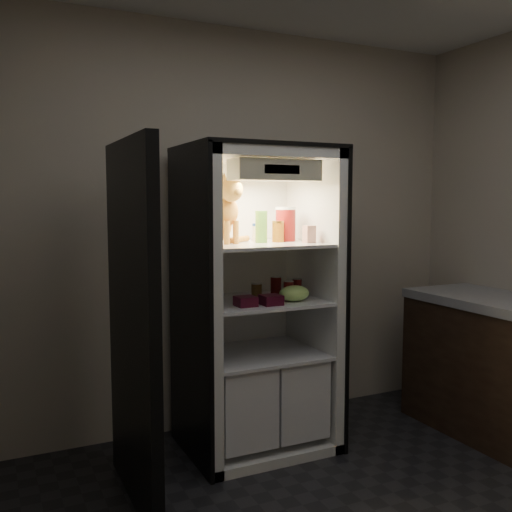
{
  "coord_description": "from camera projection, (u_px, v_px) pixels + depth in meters",
  "views": [
    {
      "loc": [
        -1.51,
        -1.8,
        1.55
      ],
      "look_at": [
        -0.02,
        1.32,
        1.21
      ],
      "focal_mm": 40.0,
      "sensor_mm": 36.0,
      "label": 1
    }
  ],
  "objects": [
    {
      "name": "condiment_jar",
      "position": [
        257.0,
        290.0,
        3.6
      ],
      "size": [
        0.07,
        0.07,
        0.09
      ],
      "color": "brown",
      "rests_on": "refrigerator"
    },
    {
      "name": "mayo_tub",
      "position": [
        259.0,
        232.0,
        3.59
      ],
      "size": [
        0.08,
        0.08,
        0.11
      ],
      "color": "white",
      "rests_on": "refrigerator"
    },
    {
      "name": "salsa_jar",
      "position": [
        278.0,
        231.0,
        3.54
      ],
      "size": [
        0.07,
        0.07,
        0.13
      ],
      "color": "maroon",
      "rests_on": "refrigerator"
    },
    {
      "name": "grape_bag",
      "position": [
        294.0,
        293.0,
        3.44
      ],
      "size": [
        0.19,
        0.14,
        0.1
      ],
      "primitive_type": "ellipsoid",
      "color": "#93CA5E",
      "rests_on": "refrigerator"
    },
    {
      "name": "berry_box_right",
      "position": [
        271.0,
        300.0,
        3.33
      ],
      "size": [
        0.12,
        0.12,
        0.06
      ],
      "primitive_type": "cube",
      "color": "#520D21",
      "rests_on": "refrigerator"
    },
    {
      "name": "refrigerator",
      "position": [
        254.0,
        321.0,
        3.58
      ],
      "size": [
        0.9,
        0.72,
        1.88
      ],
      "color": "white",
      "rests_on": "floor"
    },
    {
      "name": "soda_can_a",
      "position": [
        276.0,
        286.0,
        3.62
      ],
      "size": [
        0.07,
        0.07,
        0.13
      ],
      "color": "black",
      "rests_on": "refrigerator"
    },
    {
      "name": "fridge_door",
      "position": [
        133.0,
        326.0,
        2.88
      ],
      "size": [
        0.06,
        0.87,
        1.85
      ],
      "rotation": [
        0.0,
        0.0,
        -0.0
      ],
      "color": "black",
      "rests_on": "floor"
    },
    {
      "name": "room_shell",
      "position": [
        404.0,
        182.0,
        2.25
      ],
      "size": [
        3.6,
        3.6,
        3.6
      ],
      "color": "white",
      "rests_on": "floor"
    },
    {
      "name": "berry_box_left",
      "position": [
        246.0,
        301.0,
        3.29
      ],
      "size": [
        0.11,
        0.11,
        0.06
      ],
      "primitive_type": "cube",
      "color": "#520D21",
      "rests_on": "refrigerator"
    },
    {
      "name": "soda_can_b",
      "position": [
        297.0,
        287.0,
        3.64
      ],
      "size": [
        0.06,
        0.06,
        0.11
      ],
      "color": "black",
      "rests_on": "refrigerator"
    },
    {
      "name": "parmesan_shaker",
      "position": [
        261.0,
        227.0,
        3.48
      ],
      "size": [
        0.08,
        0.08,
        0.19
      ],
      "color": "green",
      "rests_on": "refrigerator"
    },
    {
      "name": "soda_can_c",
      "position": [
        289.0,
        290.0,
        3.51
      ],
      "size": [
        0.06,
        0.06,
        0.11
      ],
      "color": "black",
      "rests_on": "refrigerator"
    },
    {
      "name": "tabby_cat",
      "position": [
        219.0,
        217.0,
        3.44
      ],
      "size": [
        0.38,
        0.42,
        0.43
      ],
      "rotation": [
        0.0,
        0.0,
        0.26
      ],
      "color": "#B55D17",
      "rests_on": "refrigerator"
    },
    {
      "name": "cream_carton",
      "position": [
        309.0,
        234.0,
        3.47
      ],
      "size": [
        0.06,
        0.06,
        0.11
      ],
      "primitive_type": "cube",
      "color": "silver",
      "rests_on": "refrigerator"
    },
    {
      "name": "pepper_jar",
      "position": [
        286.0,
        224.0,
        3.61
      ],
      "size": [
        0.13,
        0.13,
        0.22
      ],
      "color": "#A6161C",
      "rests_on": "refrigerator"
    }
  ]
}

